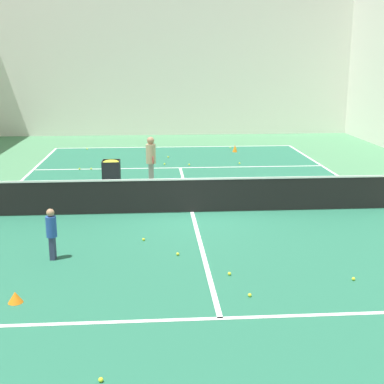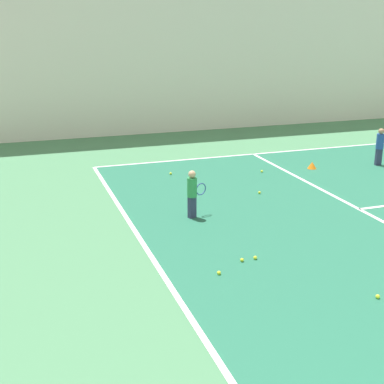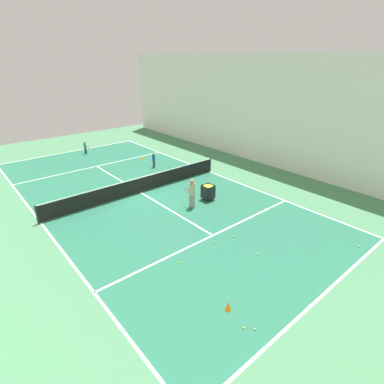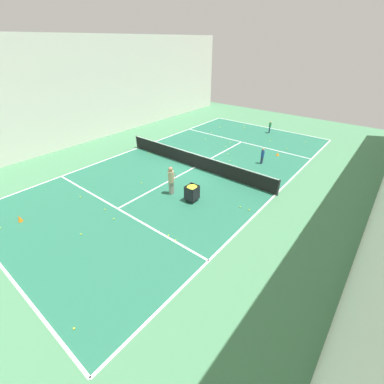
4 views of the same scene
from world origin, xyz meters
name	(u,v)px [view 3 (image 3 of 4)]	position (x,y,z in m)	size (l,w,h in m)	color
ground_plane	(141,193)	(0.00, 0.00, 0.00)	(36.41, 36.41, 0.00)	#477F56
court_playing_area	(141,192)	(0.00, 0.00, 0.00)	(11.62, 23.45, 0.00)	#23664C
line_baseline_near	(72,151)	(0.00, -11.72, 0.01)	(11.62, 0.10, 0.00)	white
line_baseline_far	(319,299)	(0.00, 11.72, 0.01)	(11.62, 0.10, 0.00)	white
line_sideline_left	(209,172)	(-5.81, 0.00, 0.01)	(0.10, 23.45, 0.00)	white
line_sideline_right	(41,223)	(5.81, 0.00, 0.01)	(0.10, 23.45, 0.00)	white
line_service_near	(97,166)	(0.00, -6.45, 0.01)	(11.62, 0.10, 0.00)	white
line_service_far	(213,235)	(0.00, 6.45, 0.01)	(11.62, 0.10, 0.00)	white
line_centre_service	(141,192)	(0.00, 0.00, 0.01)	(0.10, 12.90, 0.00)	white
hall_enclosure_left	(254,110)	(-10.36, 0.00, 3.98)	(0.15, 32.71, 7.96)	silver
tennis_net	(140,185)	(0.00, 0.00, 0.51)	(11.92, 0.10, 0.99)	#2D2D33
player_near_baseline	(85,146)	(-0.75, -10.31, 0.62)	(0.33, 0.53, 1.09)	#2D3351
coach_at_net	(192,191)	(-1.15, 3.56, 0.96)	(0.36, 0.66, 1.67)	gray
child_midcourt	(154,159)	(-3.29, -3.44, 0.65)	(0.24, 0.24, 1.14)	#2D3351
ball_cart	(208,189)	(-2.51, 3.41, 0.65)	(0.60, 0.64, 0.91)	black
training_cone_0	(228,306)	(2.76, 10.05, 0.17)	(0.23, 0.23, 0.33)	orange
training_cone_1	(143,159)	(-3.58, -5.57, 0.10)	(0.27, 0.27, 0.20)	orange
tennis_ball_0	(214,242)	(0.40, 6.93, 0.04)	(0.07, 0.07, 0.07)	yellow
tennis_ball_2	(179,263)	(2.51, 7.07, 0.04)	(0.07, 0.07, 0.07)	yellow
tennis_ball_3	(50,158)	(2.10, -10.80, 0.04)	(0.07, 0.07, 0.07)	yellow
tennis_ball_4	(102,173)	(0.41, -4.62, 0.04)	(0.07, 0.07, 0.07)	yellow
tennis_ball_5	(255,329)	(2.71, 11.14, 0.04)	(0.07, 0.07, 0.07)	yellow
tennis_ball_6	(244,328)	(2.95, 10.88, 0.04)	(0.07, 0.07, 0.07)	yellow
tennis_ball_7	(228,182)	(-5.38, 2.31, 0.04)	(0.07, 0.07, 0.07)	yellow
tennis_ball_8	(258,254)	(-0.41, 8.76, 0.04)	(0.07, 0.07, 0.07)	yellow
tennis_ball_9	(134,155)	(-3.67, -7.18, 0.04)	(0.07, 0.07, 0.07)	yellow
tennis_ball_10	(139,176)	(-1.34, -2.37, 0.04)	(0.07, 0.07, 0.07)	yellow
tennis_ball_11	(57,159)	(1.75, -10.21, 0.04)	(0.07, 0.07, 0.07)	yellow
tennis_ball_12	(58,160)	(1.74, -9.94, 0.04)	(0.07, 0.07, 0.07)	yellow
tennis_ball_13	(125,147)	(-4.30, -9.77, 0.04)	(0.07, 0.07, 0.07)	yellow
tennis_ball_14	(162,221)	(1.09, 3.84, 0.04)	(0.07, 0.07, 0.07)	yellow
tennis_ball_15	(359,246)	(-4.26, 11.28, 0.04)	(0.07, 0.07, 0.07)	yellow
tennis_ball_16	(233,236)	(-0.61, 7.14, 0.04)	(0.07, 0.07, 0.07)	yellow
tennis_ball_17	(122,175)	(-0.57, -3.43, 0.04)	(0.07, 0.07, 0.07)	yellow
tennis_ball_18	(37,169)	(3.69, -8.74, 0.04)	(0.07, 0.07, 0.07)	yellow
tennis_ball_19	(66,180)	(2.81, -5.06, 0.04)	(0.07, 0.07, 0.07)	yellow
tennis_ball_20	(93,170)	(0.64, -5.65, 0.04)	(0.07, 0.07, 0.07)	yellow
tennis_ball_21	(74,215)	(4.24, 0.29, 0.04)	(0.07, 0.07, 0.07)	yellow
tennis_ball_22	(223,184)	(-4.89, 2.36, 0.04)	(0.07, 0.07, 0.07)	yellow
tennis_ball_23	(202,197)	(-2.42, 3.01, 0.04)	(0.07, 0.07, 0.07)	yellow
tennis_ball_24	(109,156)	(-1.83, -8.14, 0.04)	(0.07, 0.07, 0.07)	yellow
tennis_ball_25	(259,211)	(-3.53, 6.36, 0.04)	(0.07, 0.07, 0.07)	yellow
tennis_ball_26	(48,175)	(3.46, -6.85, 0.04)	(0.07, 0.07, 0.07)	yellow
tennis_ball_27	(265,209)	(-3.99, 6.39, 0.04)	(0.07, 0.07, 0.07)	yellow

